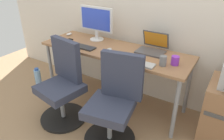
# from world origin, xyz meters

# --- Properties ---
(ground_plane) EXTENTS (5.28, 5.28, 0.00)m
(ground_plane) POSITION_xyz_m (0.00, 0.00, 0.00)
(ground_plane) COLOR #9E7A56
(desk) EXTENTS (1.84, 0.60, 0.75)m
(desk) POSITION_xyz_m (0.00, 0.00, 0.68)
(desk) COLOR #996B47
(desk) RESTS_ON ground
(office_chair_left) EXTENTS (0.54, 0.54, 0.94)m
(office_chair_left) POSITION_xyz_m (-0.34, -0.57, 0.42)
(office_chair_left) COLOR black
(office_chair_left) RESTS_ON ground
(office_chair_right) EXTENTS (0.54, 0.54, 0.94)m
(office_chair_right) POSITION_xyz_m (0.34, -0.57, 0.42)
(office_chair_right) COLOR black
(office_chair_right) RESTS_ON ground
(water_bottle_on_floor) EXTENTS (0.09, 0.09, 0.31)m
(water_bottle_on_floor) POSITION_xyz_m (-1.14, -0.29, 0.15)
(water_bottle_on_floor) COLOR #8CBFF2
(water_bottle_on_floor) RESTS_ON ground
(desktop_monitor) EXTENTS (0.48, 0.18, 0.43)m
(desktop_monitor) POSITION_xyz_m (-0.37, 0.16, 1.00)
(desktop_monitor) COLOR silver
(desktop_monitor) RESTS_ON desk
(open_laptop) EXTENTS (0.31, 0.30, 0.22)m
(open_laptop) POSITION_xyz_m (0.41, 0.18, 0.81)
(open_laptop) COLOR #4C4C51
(open_laptop) RESTS_ON desk
(keyboard_by_monitor) EXTENTS (0.34, 0.12, 0.02)m
(keyboard_by_monitor) POSITION_xyz_m (-0.36, -0.16, 0.76)
(keyboard_by_monitor) COLOR #2D2D2D
(keyboard_by_monitor) RESTS_ON desk
(keyboard_by_laptop) EXTENTS (0.34, 0.12, 0.02)m
(keyboard_by_laptop) POSITION_xyz_m (0.42, -0.22, 0.76)
(keyboard_by_laptop) COLOR #B7B7B7
(keyboard_by_laptop) RESTS_ON desk
(mouse_by_monitor) EXTENTS (0.06, 0.10, 0.03)m
(mouse_by_monitor) POSITION_xyz_m (-0.81, 0.11, 0.77)
(mouse_by_monitor) COLOR silver
(mouse_by_monitor) RESTS_ON desk
(mouse_by_laptop) EXTENTS (0.06, 0.10, 0.03)m
(mouse_by_laptop) POSITION_xyz_m (-0.02, -0.09, 0.77)
(mouse_by_laptop) COLOR #B7B7B7
(mouse_by_laptop) RESTS_ON desk
(coffee_mug) EXTENTS (0.08, 0.08, 0.09)m
(coffee_mug) POSITION_xyz_m (0.75, -0.04, 0.80)
(coffee_mug) COLOR purple
(coffee_mug) RESTS_ON desk
(pen_cup) EXTENTS (0.07, 0.07, 0.10)m
(pen_cup) POSITION_xyz_m (0.65, -0.13, 0.81)
(pen_cup) COLOR slate
(pen_cup) RESTS_ON desk
(phone_near_monitor) EXTENTS (0.07, 0.14, 0.01)m
(phone_near_monitor) POSITION_xyz_m (-0.67, -0.08, 0.76)
(phone_near_monitor) COLOR black
(phone_near_monitor) RESTS_ON desk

